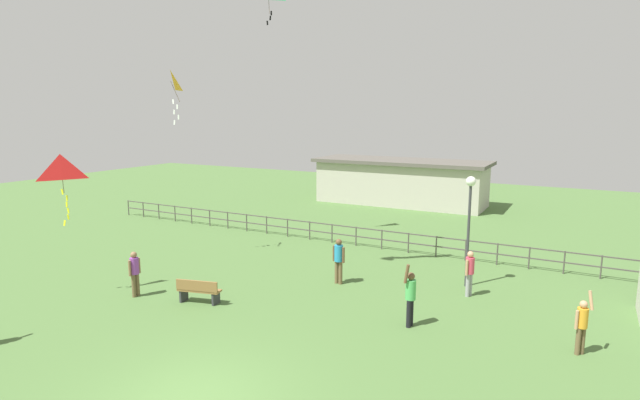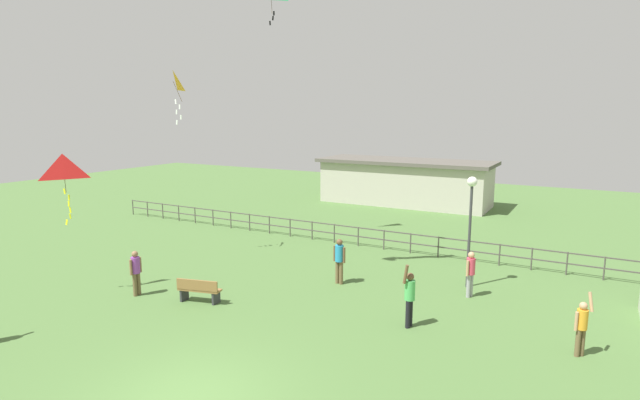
{
  "view_description": "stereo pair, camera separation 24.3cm",
  "coord_description": "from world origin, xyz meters",
  "px_view_note": "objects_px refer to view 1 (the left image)",
  "views": [
    {
      "loc": [
        7.53,
        -7.91,
        6.45
      ],
      "look_at": [
        -0.35,
        6.76,
        3.54
      ],
      "focal_mm": 28.37,
      "sensor_mm": 36.0,
      "label": 1
    },
    {
      "loc": [
        7.75,
        -7.8,
        6.45
      ],
      "look_at": [
        -0.35,
        6.76,
        3.54
      ],
      "focal_mm": 28.37,
      "sensor_mm": 36.0,
      "label": 2
    }
  ],
  "objects_px": {
    "person_6": "(582,323)",
    "kite_3": "(171,84)",
    "kite_2": "(61,170)",
    "lamppost": "(470,206)",
    "park_bench": "(199,290)",
    "person_4": "(470,270)",
    "person_1": "(339,258)",
    "person_3": "(410,295)",
    "person_5": "(135,271)"
  },
  "relations": [
    {
      "from": "kite_3",
      "to": "lamppost",
      "type": "bearing_deg",
      "value": 10.38
    },
    {
      "from": "lamppost",
      "to": "person_3",
      "type": "distance_m",
      "value": 4.97
    },
    {
      "from": "lamppost",
      "to": "person_6",
      "type": "distance_m",
      "value": 6.02
    },
    {
      "from": "lamppost",
      "to": "person_3",
      "type": "xyz_separation_m",
      "value": [
        -0.71,
        -4.48,
        -2.04
      ]
    },
    {
      "from": "person_5",
      "to": "kite_3",
      "type": "distance_m",
      "value": 8.27
    },
    {
      "from": "person_6",
      "to": "kite_3",
      "type": "relative_size",
      "value": 0.78
    },
    {
      "from": "lamppost",
      "to": "person_5",
      "type": "height_order",
      "value": "lamppost"
    },
    {
      "from": "person_4",
      "to": "kite_3",
      "type": "height_order",
      "value": "kite_3"
    },
    {
      "from": "person_6",
      "to": "kite_3",
      "type": "distance_m",
      "value": 17.55
    },
    {
      "from": "kite_2",
      "to": "lamppost",
      "type": "bearing_deg",
      "value": 31.63
    },
    {
      "from": "person_4",
      "to": "kite_3",
      "type": "distance_m",
      "value": 14.24
    },
    {
      "from": "lamppost",
      "to": "kite_2",
      "type": "xyz_separation_m",
      "value": [
        -12.27,
        -7.55,
        1.44
      ]
    },
    {
      "from": "person_4",
      "to": "person_6",
      "type": "bearing_deg",
      "value": -40.24
    },
    {
      "from": "person_6",
      "to": "kite_2",
      "type": "distance_m",
      "value": 16.94
    },
    {
      "from": "person_1",
      "to": "lamppost",
      "type": "bearing_deg",
      "value": 24.78
    },
    {
      "from": "person_5",
      "to": "kite_3",
      "type": "height_order",
      "value": "kite_3"
    },
    {
      "from": "person_1",
      "to": "park_bench",
      "type": "bearing_deg",
      "value": -129.05
    },
    {
      "from": "park_bench",
      "to": "person_6",
      "type": "height_order",
      "value": "person_6"
    },
    {
      "from": "person_1",
      "to": "person_5",
      "type": "relative_size",
      "value": 1.07
    },
    {
      "from": "person_5",
      "to": "park_bench",
      "type": "bearing_deg",
      "value": 12.44
    },
    {
      "from": "park_bench",
      "to": "kite_2",
      "type": "distance_m",
      "value": 6.3
    },
    {
      "from": "person_1",
      "to": "person_6",
      "type": "xyz_separation_m",
      "value": [
        8.25,
        -2.04,
        -0.11
      ]
    },
    {
      "from": "lamppost",
      "to": "kite_3",
      "type": "distance_m",
      "value": 13.21
    },
    {
      "from": "person_3",
      "to": "person_4",
      "type": "distance_m",
      "value": 3.62
    },
    {
      "from": "lamppost",
      "to": "person_1",
      "type": "height_order",
      "value": "lamppost"
    },
    {
      "from": "kite_2",
      "to": "park_bench",
      "type": "bearing_deg",
      "value": 17.71
    },
    {
      "from": "lamppost",
      "to": "park_bench",
      "type": "height_order",
      "value": "lamppost"
    },
    {
      "from": "park_bench",
      "to": "kite_3",
      "type": "bearing_deg",
      "value": 139.76
    },
    {
      "from": "person_3",
      "to": "person_4",
      "type": "bearing_deg",
      "value": 73.53
    },
    {
      "from": "person_3",
      "to": "person_1",
      "type": "bearing_deg",
      "value": 145.73
    },
    {
      "from": "person_4",
      "to": "person_6",
      "type": "xyz_separation_m",
      "value": [
        3.59,
        -3.04,
        -0.05
      ]
    },
    {
      "from": "person_1",
      "to": "kite_2",
      "type": "relative_size",
      "value": 0.7
    },
    {
      "from": "park_bench",
      "to": "person_4",
      "type": "xyz_separation_m",
      "value": [
        7.96,
        5.08,
        0.48
      ]
    },
    {
      "from": "person_1",
      "to": "kite_2",
      "type": "distance_m",
      "value": 10.28
    },
    {
      "from": "lamppost",
      "to": "person_5",
      "type": "distance_m",
      "value": 12.23
    },
    {
      "from": "person_3",
      "to": "kite_2",
      "type": "bearing_deg",
      "value": -165.09
    },
    {
      "from": "park_bench",
      "to": "person_3",
      "type": "height_order",
      "value": "person_3"
    },
    {
      "from": "lamppost",
      "to": "person_6",
      "type": "xyz_separation_m",
      "value": [
        3.91,
        -4.04,
        -2.15
      ]
    },
    {
      "from": "kite_3",
      "to": "person_6",
      "type": "bearing_deg",
      "value": -6.41
    },
    {
      "from": "lamppost",
      "to": "kite_3",
      "type": "height_order",
      "value": "kite_3"
    },
    {
      "from": "park_bench",
      "to": "person_4",
      "type": "distance_m",
      "value": 9.46
    },
    {
      "from": "lamppost",
      "to": "person_5",
      "type": "bearing_deg",
      "value": -146.7
    },
    {
      "from": "person_5",
      "to": "person_6",
      "type": "height_order",
      "value": "person_6"
    },
    {
      "from": "park_bench",
      "to": "kite_2",
      "type": "xyz_separation_m",
      "value": [
        -4.62,
        -1.48,
        4.02
      ]
    },
    {
      "from": "park_bench",
      "to": "person_5",
      "type": "bearing_deg",
      "value": -167.56
    },
    {
      "from": "person_3",
      "to": "person_5",
      "type": "xyz_separation_m",
      "value": [
        -9.36,
        -2.14,
        -0.07
      ]
    },
    {
      "from": "park_bench",
      "to": "kite_3",
      "type": "relative_size",
      "value": 0.68
    },
    {
      "from": "lamppost",
      "to": "person_3",
      "type": "relative_size",
      "value": 2.07
    },
    {
      "from": "lamppost",
      "to": "person_6",
      "type": "relative_size",
      "value": 2.33
    },
    {
      "from": "person_4",
      "to": "kite_2",
      "type": "relative_size",
      "value": 0.66
    }
  ]
}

